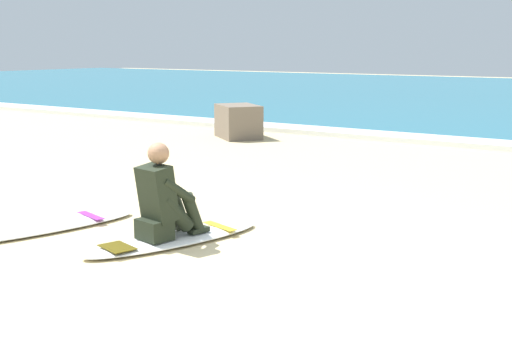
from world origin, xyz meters
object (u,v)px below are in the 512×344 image
surfboard_main (175,239)px  shoreline_rock (238,121)px  surfer_seated (164,201)px  surfboard_spare_near (35,228)px

surfboard_main → shoreline_rock: bearing=121.2°
surfboard_main → surfer_seated: surfer_seated is taller
surfboard_spare_near → surfer_seated: bearing=16.3°
surfboard_main → surfboard_spare_near: (-1.49, -0.53, -0.00)m
surfboard_main → shoreline_rock: 7.94m
surfboard_spare_near → shoreline_rock: (-2.62, 7.32, 0.32)m
surfer_seated → shoreline_rock: surfer_seated is taller
shoreline_rock → surfboard_main: bearing=-58.8°
surfer_seated → shoreline_rock: 8.00m
surfboard_spare_near → shoreline_rock: shoreline_rock is taller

